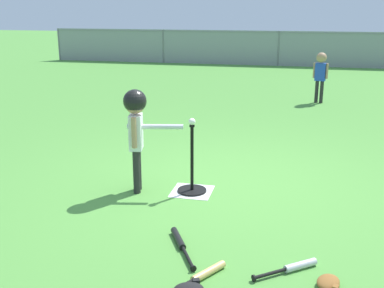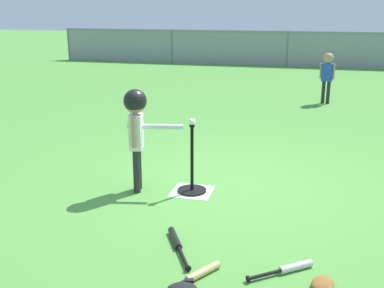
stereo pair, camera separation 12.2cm
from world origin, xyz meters
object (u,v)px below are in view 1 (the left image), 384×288
Objects in this scene: fielder_near_left at (321,71)px; glove_near_bats at (329,283)px; spare_bat_wood at (202,275)px; spare_bat_black at (180,242)px; batter_child at (136,120)px; spare_bat_silver at (294,267)px; batting_tee at (192,181)px; baseball_on_tee at (192,122)px.

glove_near_bats is (-0.12, -7.04, -0.64)m from fielder_near_left.
spare_bat_wood and spare_bat_black have the same top height.
spare_bat_silver is at bearing -37.36° from batter_child.
spare_bat_wood is 0.93m from glove_near_bats.
batting_tee is at bearing 128.52° from spare_bat_silver.
spare_bat_wood is (1.04, -1.58, -0.78)m from batter_child.
batter_child is 1.56m from spare_bat_black.
batting_tee is 2.12m from glove_near_bats.
batting_tee reaches higher than spare_bat_silver.
batting_tee reaches higher than spare_bat_black.
spare_bat_wood is at bearing -158.11° from spare_bat_silver.
spare_bat_silver is 0.77× the size of spare_bat_black.
batter_child is (-0.58, -0.11, 0.01)m from baseball_on_tee.
fielder_near_left is (1.51, 5.44, -0.12)m from baseball_on_tee.
spare_bat_black is (-0.29, 0.47, 0.00)m from spare_bat_wood.
spare_bat_wood is 2.30× the size of glove_near_bats.
spare_bat_silver is (1.14, -1.43, -0.10)m from batting_tee.
glove_near_bats is (1.22, -0.37, 0.01)m from spare_bat_black.
spare_bat_black is (-1.34, -6.67, -0.64)m from fielder_near_left.
batter_child is 5.93m from fielder_near_left.
fielder_near_left is 4.03× the size of glove_near_bats.
spare_bat_silver and spare_bat_wood have the same top height.
batter_child reaches higher than spare_bat_wood.
spare_bat_silver is (1.72, -1.31, -0.78)m from batter_child.
spare_bat_black is (0.75, -1.11, -0.78)m from batter_child.
baseball_on_tee reaches higher than batting_tee.
spare_bat_wood is at bearing -74.83° from batting_tee.
spare_bat_wood is at bearing -56.61° from batter_child.
baseball_on_tee is 2.25m from glove_near_bats.
spare_bat_silver is (1.14, -1.43, -0.77)m from baseball_on_tee.
spare_bat_black is at bearing 121.68° from spare_bat_wood.
baseball_on_tee is at bearing 45.00° from batting_tee.
batting_tee is 1.27× the size of spare_bat_wood.
batter_child is 4.39× the size of glove_near_bats.
batting_tee reaches higher than spare_bat_wood.
spare_bat_silver is at bearing -11.57° from spare_bat_black.
batting_tee is at bearing -105.49° from fielder_near_left.
spare_bat_silver is 1.89× the size of glove_near_bats.
spare_bat_silver and spare_bat_black have the same top height.
fielder_near_left reaches higher than spare_bat_wood.
batting_tee is 10.28× the size of baseball_on_tee.
spare_bat_wood is 0.55m from spare_bat_black.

